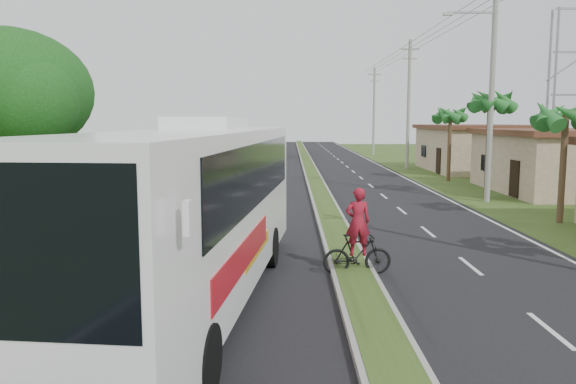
{
  "coord_description": "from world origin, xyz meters",
  "views": [
    {
      "loc": [
        -1.7,
        -10.76,
        4.18
      ],
      "look_at": [
        -1.77,
        7.86,
        1.8
      ],
      "focal_mm": 35.0,
      "sensor_mm": 36.0,
      "label": 1
    }
  ],
  "objects": [
    {
      "name": "ground",
      "position": [
        0.0,
        0.0,
        0.0
      ],
      "size": [
        180.0,
        180.0,
        0.0
      ],
      "primitive_type": "plane",
      "color": "#314C1C",
      "rests_on": "ground"
    },
    {
      "name": "road_asphalt",
      "position": [
        0.0,
        20.0,
        0.01
      ],
      "size": [
        14.0,
        160.0,
        0.02
      ],
      "primitive_type": "cube",
      "color": "black",
      "rests_on": "ground"
    },
    {
      "name": "median_strip",
      "position": [
        0.0,
        20.0,
        0.1
      ],
      "size": [
        1.2,
        160.0,
        0.18
      ],
      "color": "gray",
      "rests_on": "ground"
    },
    {
      "name": "lane_edge_left",
      "position": [
        -6.7,
        20.0,
        0.0
      ],
      "size": [
        0.12,
        160.0,
        0.01
      ],
      "primitive_type": "cube",
      "color": "silver",
      "rests_on": "ground"
    },
    {
      "name": "lane_edge_right",
      "position": [
        6.7,
        20.0,
        0.0
      ],
      "size": [
        0.12,
        160.0,
        0.01
      ],
      "primitive_type": "cube",
      "color": "silver",
      "rests_on": "ground"
    },
    {
      "name": "shop_mid",
      "position": [
        14.0,
        22.0,
        1.86
      ],
      "size": [
        7.6,
        10.6,
        3.67
      ],
      "color": "tan",
      "rests_on": "ground"
    },
    {
      "name": "shop_far",
      "position": [
        14.0,
        36.0,
        1.93
      ],
      "size": [
        8.6,
        11.6,
        3.82
      ],
      "color": "tan",
      "rests_on": "ground"
    },
    {
      "name": "palm_verge_b",
      "position": [
        9.4,
        12.0,
        4.36
      ],
      "size": [
        2.4,
        2.4,
        5.05
      ],
      "color": "#473321",
      "rests_on": "ground"
    },
    {
      "name": "palm_verge_c",
      "position": [
        8.8,
        19.0,
        5.12
      ],
      "size": [
        2.4,
        2.4,
        5.85
      ],
      "color": "#473321",
      "rests_on": "ground"
    },
    {
      "name": "palm_verge_d",
      "position": [
        9.3,
        28.0,
        4.55
      ],
      "size": [
        2.4,
        2.4,
        5.25
      ],
      "color": "#473321",
      "rests_on": "ground"
    },
    {
      "name": "shade_tree",
      "position": [
        -12.11,
        10.02,
        5.03
      ],
      "size": [
        6.3,
        6.0,
        7.54
      ],
      "color": "#473321",
      "rests_on": "ground"
    },
    {
      "name": "utility_pole_b",
      "position": [
        8.47,
        18.0,
        6.26
      ],
      "size": [
        3.2,
        0.28,
        12.0
      ],
      "color": "gray",
      "rests_on": "ground"
    },
    {
      "name": "utility_pole_c",
      "position": [
        8.5,
        38.0,
        5.67
      ],
      "size": [
        1.6,
        0.28,
        11.0
      ],
      "color": "gray",
      "rests_on": "ground"
    },
    {
      "name": "utility_pole_d",
      "position": [
        8.5,
        58.0,
        5.42
      ],
      "size": [
        1.6,
        0.28,
        10.5
      ],
      "color": "gray",
      "rests_on": "ground"
    },
    {
      "name": "coach_bus_main",
      "position": [
        -3.83,
        1.65,
        2.34
      ],
      "size": [
        4.03,
        13.39,
        4.26
      ],
      "rotation": [
        0.0,
        0.0,
        -0.1
      ],
      "color": "white",
      "rests_on": "ground"
    },
    {
      "name": "coach_bus_far",
      "position": [
        -4.04,
        54.95,
        1.77
      ],
      "size": [
        2.83,
        10.82,
        3.12
      ],
      "rotation": [
        0.0,
        0.0,
        0.05
      ],
      "color": "white",
      "rests_on": "ground"
    },
    {
      "name": "motorcyclist",
      "position": [
        0.13,
        4.1,
        0.87
      ],
      "size": [
        1.9,
        0.69,
        2.4
      ],
      "rotation": [
        0.0,
        0.0,
        0.09
      ],
      "color": "black",
      "rests_on": "ground"
    }
  ]
}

